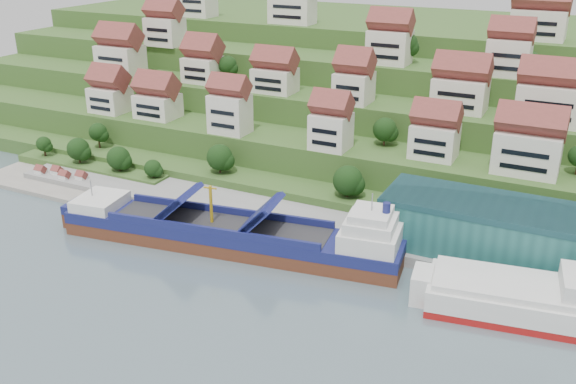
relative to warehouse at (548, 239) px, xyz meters
The scene contains 11 objects.
ground 55.18m from the warehouse, 161.90° to the right, with size 300.00×300.00×0.00m, color slate.
quay 32.64m from the warehouse, behind, with size 180.00×14.00×2.20m, color gray.
pebble_beach 110.32m from the warehouse, behind, with size 45.00×20.00×1.00m, color gray.
hillside 101.03m from the warehouse, 121.00° to the left, with size 260.00×128.00×31.00m.
hillside_village 66.12m from the warehouse, 138.55° to the left, with size 158.36×64.08×28.83m.
hillside_trees 67.72m from the warehouse, 159.25° to the left, with size 144.39×62.28×30.27m.
warehouse is the anchor object (origin of this frame).
flagpole 34.60m from the warehouse, 168.33° to the right, with size 1.28×0.16×8.00m.
beach_huts 112.29m from the warehouse, behind, with size 14.40×3.70×2.20m.
cargo_ship 57.90m from the warehouse, 163.37° to the right, with size 69.57×20.20×15.13m.
second_ship 16.22m from the warehouse, 88.82° to the right, with size 34.50×16.98×9.59m.
Camera 1 is at (55.93, -96.52, 59.28)m, focal length 40.00 mm.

